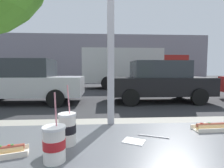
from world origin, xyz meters
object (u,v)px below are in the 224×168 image
(soda_cup_left, at_px, (67,128))
(parked_car_black, at_px, (158,81))
(box_truck, at_px, (132,67))
(hotdog_tray_far, at_px, (212,127))
(soda_cup_right, at_px, (54,143))
(parked_car_silver, at_px, (24,81))

(soda_cup_left, bearing_deg, parked_car_black, 67.70)
(box_truck, bearing_deg, hotdog_tray_far, -97.32)
(soda_cup_right, height_order, hotdog_tray_far, soda_cup_right)
(soda_cup_left, relative_size, box_truck, 0.05)
(soda_cup_left, distance_m, parked_car_black, 6.84)
(box_truck, bearing_deg, parked_car_black, -88.65)
(hotdog_tray_far, relative_size, parked_car_silver, 0.06)
(hotdog_tray_far, distance_m, box_truck, 11.91)
(hotdog_tray_far, relative_size, parked_car_black, 0.06)
(hotdog_tray_far, bearing_deg, soda_cup_right, -159.86)
(hotdog_tray_far, bearing_deg, parked_car_black, 75.00)
(soda_cup_left, distance_m, hotdog_tray_far, 0.97)
(parked_car_silver, relative_size, parked_car_black, 1.09)
(soda_cup_left, xyz_separation_m, box_truck, (2.46, 11.97, 0.53))
(soda_cup_right, relative_size, box_truck, 0.04)
(hotdog_tray_far, bearing_deg, soda_cup_left, -169.42)
(soda_cup_right, distance_m, box_truck, 12.41)
(soda_cup_right, height_order, box_truck, box_truck)
(parked_car_black, bearing_deg, soda_cup_left, -112.30)
(parked_car_silver, relative_size, box_truck, 0.63)
(box_truck, bearing_deg, parked_car_silver, -133.45)
(hotdog_tray_far, bearing_deg, box_truck, 82.68)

